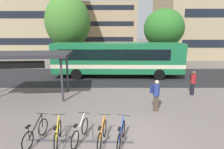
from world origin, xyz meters
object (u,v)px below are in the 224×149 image
Objects in this scene: city_bus at (119,58)px; parked_bicycle_yellow_1 at (58,134)px; transit_shelter at (24,56)px; parked_bicycle_blue_4 at (122,135)px; parked_bicycle_black_0 at (36,133)px; commuter_black_pack_1 at (193,81)px; commuter_navy_pack_0 at (156,93)px; parked_bicycle_white_2 at (81,132)px; street_tree_0 at (164,28)px; parked_bicycle_orange_3 at (102,134)px; street_tree_1 at (68,22)px.

city_bus reaches higher than parked_bicycle_yellow_1.
city_bus is 8.40m from transit_shelter.
parked_bicycle_yellow_1 is at bearing 101.54° from parked_bicycle_blue_4.
parked_bicycle_black_0 is 1.01× the size of commuter_black_pack_1.
commuter_navy_pack_0 reaches higher than parked_bicycle_black_0.
parked_bicycle_white_2 is 8.71m from commuter_black_pack_1.
commuter_black_pack_1 reaches higher than parked_bicycle_black_0.
commuter_navy_pack_0 is 0.26× the size of street_tree_0.
commuter_black_pack_1 is (5.93, 5.55, 0.58)m from parked_bicycle_orange_3.
transit_shelter reaches higher than parked_bicycle_orange_3.
parked_bicycle_white_2 is at bearing -115.04° from street_tree_0.
city_bus is 7.14× the size of parked_bicycle_blue_4.
city_bus is at bearing -39.64° from street_tree_1.
transit_shelter is 0.87× the size of street_tree_0.
parked_bicycle_black_0 and parked_bicycle_white_2 have the same top height.
commuter_black_pack_1 is 11.54m from street_tree_0.
street_tree_1 is at bearing 25.69° from parked_bicycle_orange_3.
transit_shelter is 3.40× the size of commuter_navy_pack_0.
commuter_navy_pack_0 reaches higher than parked_bicycle_blue_4.
transit_shelter reaches higher than commuter_navy_pack_0.
parked_bicycle_black_0 is at bearing 100.41° from parked_bicycle_blue_4.
parked_bicycle_white_2 is (-1.87, -10.49, -1.39)m from city_bus.
parked_bicycle_orange_3 is (2.65, -0.09, 0.00)m from parked_bicycle_black_0.
parked_bicycle_white_2 is at bearing -42.88° from commuter_black_pack_1.
street_tree_0 is at bearing 46.17° from city_bus.
parked_bicycle_yellow_1 and parked_bicycle_white_2 have the same top height.
parked_bicycle_black_0 is 0.99× the size of parked_bicycle_orange_3.
parked_bicycle_yellow_1 is at bearing -117.24° from street_tree_0.
parked_bicycle_orange_3 is 1.01× the size of parked_bicycle_blue_4.
parked_bicycle_white_2 is at bearing -87.92° from parked_bicycle_yellow_1.
commuter_black_pack_1 is (11.19, 0.45, -1.78)m from transit_shelter.
city_bus is 8.18m from street_tree_1.
street_tree_0 reaches higher than commuter_navy_pack_0.
transit_shelter reaches higher than commuter_black_pack_1.
parked_bicycle_orange_3 is 0.97× the size of commuter_navy_pack_0.
commuter_navy_pack_0 is 0.21× the size of street_tree_1.
commuter_black_pack_1 is at bearing -38.28° from parked_bicycle_orange_3.
parked_bicycle_orange_3 is at bearing -72.95° from street_tree_1.
street_tree_1 reaches higher than parked_bicycle_white_2.
commuter_black_pack_1 reaches higher than parked_bicycle_yellow_1.
parked_bicycle_orange_3 is 8.14m from commuter_black_pack_1.
commuter_navy_pack_0 is (5.40, 2.84, 0.64)m from parked_bicycle_black_0.
parked_bicycle_black_0 is 0.28× the size of transit_shelter.
commuter_black_pack_1 is 15.10m from street_tree_1.
parked_bicycle_black_0 and parked_bicycle_orange_3 have the same top height.
street_tree_0 reaches higher than city_bus.
parked_bicycle_yellow_1 is 0.28× the size of transit_shelter.
parked_bicycle_yellow_1 and parked_bicycle_blue_4 have the same top height.
city_bus is at bearing 3.38° from parked_bicycle_orange_3.
street_tree_1 is (-5.69, 4.71, 3.51)m from city_bus.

